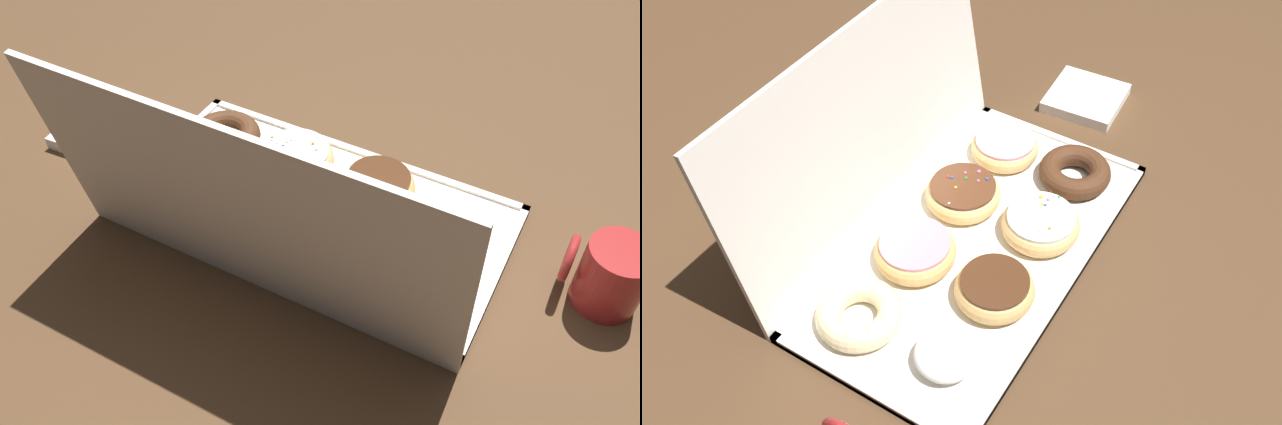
# 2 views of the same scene
# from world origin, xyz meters

# --- Properties ---
(ground_plane) EXTENTS (3.00, 3.00, 0.00)m
(ground_plane) POSITION_xyz_m (0.00, 0.00, 0.00)
(ground_plane) COLOR #4C331E
(donut_box) EXTENTS (0.58, 0.31, 0.01)m
(donut_box) POSITION_xyz_m (0.00, 0.00, 0.01)
(donut_box) COLOR silver
(donut_box) RESTS_ON ground
(box_lid_open) EXTENTS (0.58, 0.06, 0.32)m
(box_lid_open) POSITION_xyz_m (0.00, 0.18, 0.16)
(box_lid_open) COLOR silver
(box_lid_open) RESTS_ON ground
(powdered_filled_donut_0) EXTENTS (0.08, 0.08, 0.04)m
(powdered_filled_donut_0) POSITION_xyz_m (-0.20, -0.07, 0.03)
(powdered_filled_donut_0) COLOR white
(powdered_filled_donut_0) RESTS_ON donut_box
(chocolate_frosted_donut_1) EXTENTS (0.11, 0.11, 0.04)m
(chocolate_frosted_donut_1) POSITION_xyz_m (-0.07, -0.07, 0.03)
(chocolate_frosted_donut_1) COLOR tan
(chocolate_frosted_donut_1) RESTS_ON donut_box
(sprinkle_donut_2) EXTENTS (0.12, 0.12, 0.04)m
(sprinkle_donut_2) POSITION_xyz_m (0.07, -0.07, 0.03)
(sprinkle_donut_2) COLOR #E5B770
(sprinkle_donut_2) RESTS_ON donut_box
(chocolate_cake_ring_donut_3) EXTENTS (0.12, 0.12, 0.04)m
(chocolate_cake_ring_donut_3) POSITION_xyz_m (0.20, -0.06, 0.03)
(chocolate_cake_ring_donut_3) COLOR #472816
(chocolate_cake_ring_donut_3) RESTS_ON donut_box
(cruller_donut_4) EXTENTS (0.12, 0.12, 0.04)m
(cruller_donut_4) POSITION_xyz_m (-0.20, 0.07, 0.03)
(cruller_donut_4) COLOR beige
(cruller_donut_4) RESTS_ON donut_box
(pink_frosted_donut_5) EXTENTS (0.12, 0.12, 0.04)m
(pink_frosted_donut_5) POSITION_xyz_m (-0.07, 0.06, 0.03)
(pink_frosted_donut_5) COLOR tan
(pink_frosted_donut_5) RESTS_ON donut_box
(sprinkle_donut_6) EXTENTS (0.12, 0.12, 0.04)m
(sprinkle_donut_6) POSITION_xyz_m (0.07, 0.07, 0.03)
(sprinkle_donut_6) COLOR #E5B770
(sprinkle_donut_6) RESTS_ON donut_box
(pink_frosted_donut_7) EXTENTS (0.11, 0.11, 0.04)m
(pink_frosted_donut_7) POSITION_xyz_m (0.20, 0.06, 0.03)
(pink_frosted_donut_7) COLOR #E5B770
(pink_frosted_donut_7) RESTS_ON donut_box
(coffee_mug) EXTENTS (0.11, 0.09, 0.10)m
(coffee_mug) POSITION_xyz_m (-0.42, -0.04, 0.05)
(coffee_mug) COLOR maroon
(coffee_mug) RESTS_ON ground
(napkin_stack) EXTENTS (0.14, 0.14, 0.02)m
(napkin_stack) POSITION_xyz_m (0.41, 0.01, 0.01)
(napkin_stack) COLOR white
(napkin_stack) RESTS_ON ground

